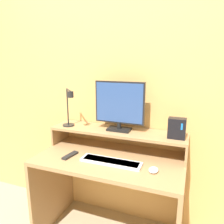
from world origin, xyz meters
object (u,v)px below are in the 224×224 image
at_px(mouse, 154,170).
at_px(remote_control, 70,155).
at_px(desk_lamp, 69,109).
at_px(monitor, 119,105).
at_px(router_dock, 177,128).
at_px(keyboard, 111,162).

relative_size(mouse, remote_control, 0.56).
bearing_deg(remote_control, desk_lamp, 119.90).
bearing_deg(monitor, desk_lamp, -168.09).
xyz_separation_m(monitor, desk_lamp, (-0.42, -0.09, -0.05)).
distance_m(router_dock, remote_control, 0.86).
height_order(router_dock, remote_control, router_dock).
relative_size(monitor, desk_lamp, 1.23).
relative_size(keyboard, mouse, 5.08).
bearing_deg(desk_lamp, monitor, 11.91).
bearing_deg(monitor, router_dock, -3.38).
distance_m(router_dock, mouse, 0.37).
height_order(monitor, keyboard, monitor).
height_order(router_dock, keyboard, router_dock).
xyz_separation_m(router_dock, remote_control, (-0.79, -0.25, -0.24)).
xyz_separation_m(desk_lamp, mouse, (0.77, -0.19, -0.33)).
height_order(router_dock, mouse, router_dock).
distance_m(router_dock, keyboard, 0.56).
height_order(mouse, remote_control, mouse).
relative_size(router_dock, remote_control, 0.97).
height_order(desk_lamp, router_dock, desk_lamp).
height_order(monitor, desk_lamp, monitor).
relative_size(monitor, mouse, 4.59).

